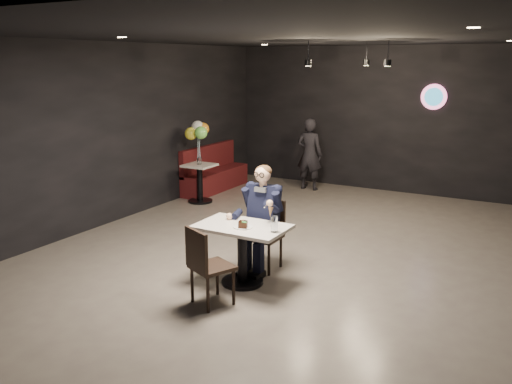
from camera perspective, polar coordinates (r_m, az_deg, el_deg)
The scene contains 17 objects.
floor at distance 7.79m, azimuth 4.64°, elevation -6.62°, with size 9.00×9.00×0.00m, color slate.
wall_sign at distance 11.37m, azimuth 18.22°, elevation 9.50°, with size 0.50×0.06×0.50m, color pink, non-canonical shape.
pendant_lights at distance 9.17m, azimuth 10.40°, elevation 14.62°, with size 1.40×1.20×0.36m, color black.
main_table at distance 6.69m, azimuth -1.45°, elevation -6.60°, with size 1.10×0.70×0.75m, color white.
chair_far at distance 7.12m, azimuth 0.80°, elevation -4.62°, with size 0.42×0.46×0.92m, color black.
chair_near at distance 6.14m, azimuth -4.62°, elevation -7.70°, with size 0.42×0.46×0.92m, color black.
seated_man at distance 7.04m, azimuth 0.81°, elevation -2.61°, with size 0.60×0.80×1.44m, color black.
dessert_plate at distance 6.49m, azimuth -1.37°, elevation -3.70°, with size 0.24×0.24×0.01m, color white.
cake_slice at distance 6.44m, azimuth -1.38°, elevation -3.45°, with size 0.10×0.08×0.07m, color black.
mint_leaf at distance 6.39m, azimuth -1.25°, elevation -3.18°, with size 0.07×0.04×0.01m, color #297E31.
sundae_glass at distance 6.31m, azimuth 1.93°, elevation -3.39°, with size 0.08×0.08×0.19m, color silver.
wafer_cone at distance 6.27m, azimuth 1.54°, elevation -2.12°, with size 0.06×0.06×0.12m, color tan.
booth_bench at distance 11.52m, azimuth -4.31°, elevation 2.53°, with size 0.48×1.90×0.95m, color #440E13.
side_table at distance 10.58m, azimuth -5.92°, elevation 0.73°, with size 0.54×0.54×0.68m, color white.
balloon_vase at distance 10.48m, azimuth -5.99°, elevation 3.28°, with size 0.09×0.09×0.14m, color silver.
balloon_bunch at distance 10.41m, azimuth -6.05°, elevation 5.69°, with size 0.44×0.44×0.72m, color yellow.
passerby at distance 11.56m, azimuth 5.65°, elevation 3.98°, with size 0.56×0.36×1.52m, color black.
Camera 1 is at (3.01, -6.66, 2.69)m, focal length 38.00 mm.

